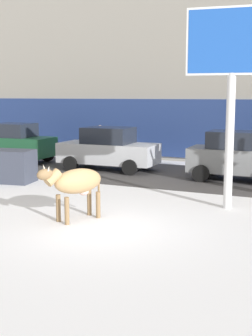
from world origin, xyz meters
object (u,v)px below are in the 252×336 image
at_px(car_darkgreen_hatchback, 16,143).
at_px(dumpster, 10,166).
at_px(billboard, 232,54).
at_px(car_silver_sedan, 108,149).
at_px(pedestrian_near_billboard, 100,142).
at_px(cow_tan, 76,182).
at_px(car_grey_hatchback, 236,156).

xyz_separation_m(car_darkgreen_hatchback, dumpster, (3.01, -4.27, -0.33)).
distance_m(billboard, dumpster, 9.03).
bearing_deg(car_silver_sedan, car_darkgreen_hatchback, 177.15).
bearing_deg(pedestrian_near_billboard, car_silver_sedan, -55.74).
xyz_separation_m(car_silver_sedan, pedestrian_near_billboard, (-1.76, 2.58, -0.03)).
xyz_separation_m(cow_tan, car_silver_sedan, (-2.90, 7.60, -0.09)).
xyz_separation_m(pedestrian_near_billboard, dumpster, (-0.29, -6.60, -0.28)).
relative_size(car_silver_sedan, pedestrian_near_billboard, 2.45).
xyz_separation_m(cow_tan, car_grey_hatchback, (2.56, 7.42, -0.07)).
bearing_deg(car_silver_sedan, car_grey_hatchback, -1.85).
xyz_separation_m(billboard, car_silver_sedan, (-6.16, 4.68, -3.41)).
xyz_separation_m(billboard, pedestrian_near_billboard, (-7.92, 7.26, -3.43)).
xyz_separation_m(car_silver_sedan, car_grey_hatchback, (5.46, -0.18, 0.02)).
relative_size(billboard, pedestrian_near_billboard, 3.21).
bearing_deg(dumpster, car_darkgreen_hatchback, 125.16).
relative_size(cow_tan, dumpster, 1.11).
relative_size(car_darkgreen_hatchback, car_grey_hatchback, 1.00).
bearing_deg(cow_tan, car_darkgreen_hatchback, 135.36).
xyz_separation_m(car_darkgreen_hatchback, pedestrian_near_billboard, (3.30, 2.33, -0.05)).
relative_size(car_silver_sedan, dumpster, 2.50).
height_order(car_darkgreen_hatchback, pedestrian_near_billboard, car_darkgreen_hatchback).
distance_m(billboard, car_darkgreen_hatchback, 12.71).
bearing_deg(dumpster, car_grey_hatchback, 27.13).
height_order(billboard, pedestrian_near_billboard, billboard).
bearing_deg(car_grey_hatchback, car_darkgreen_hatchback, 177.67).
distance_m(car_grey_hatchback, dumpster, 8.44).
xyz_separation_m(cow_tan, pedestrian_near_billboard, (-4.65, 10.18, -0.11)).
relative_size(car_silver_sedan, car_grey_hatchback, 1.20).
bearing_deg(car_darkgreen_hatchback, cow_tan, -44.64).
xyz_separation_m(car_grey_hatchback, dumpster, (-7.50, -3.84, -0.33)).
bearing_deg(pedestrian_near_billboard, billboard, -42.52).
relative_size(billboard, dumpster, 3.27).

